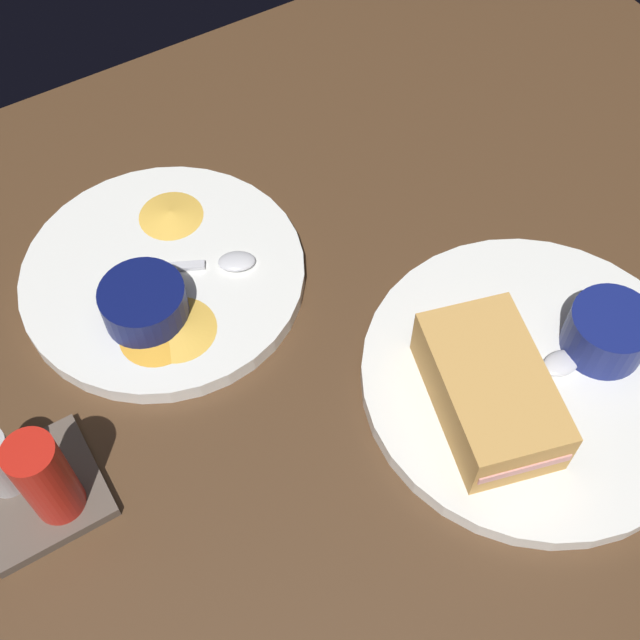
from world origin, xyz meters
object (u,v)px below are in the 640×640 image
object	(u,v)px
ramekin_light_gravy	(144,302)
spoon_by_gravy_ramekin	(221,263)
sandwich_half_near	(489,390)
plate_chips_companion	(164,275)
ramekin_dark_sauce	(608,331)
condiment_caddy	(32,480)
spoon_by_dark_ramekin	(547,370)
plate_sandwich_main	(533,378)

from	to	relation	value
ramekin_light_gravy	spoon_by_gravy_ramekin	bearing A→B (deg)	-79.55
sandwich_half_near	plate_chips_companion	bearing A→B (deg)	32.02
ramekin_dark_sauce	condiment_caddy	bearing A→B (deg)	74.69
spoon_by_dark_ramekin	condiment_caddy	bearing A→B (deg)	73.09
sandwich_half_near	spoon_by_gravy_ramekin	xyz separation A→B (cm)	(22.53, 10.93, -2.04)
spoon_by_gravy_ramekin	condiment_caddy	xyz separation A→B (cm)	(-11.32, 20.67, 1.44)
sandwich_half_near	condiment_caddy	world-z (taller)	condiment_caddy
ramekin_dark_sauce	condiment_caddy	world-z (taller)	condiment_caddy
plate_chips_companion	ramekin_light_gravy	size ratio (longest dim) A/B	3.49
plate_chips_companion	condiment_caddy	size ratio (longest dim) A/B	2.57
ramekin_dark_sauce	sandwich_half_near	bearing A→B (deg)	87.27
ramekin_light_gravy	spoon_by_gravy_ramekin	xyz separation A→B (cm)	(1.41, -7.62, -1.42)
condiment_caddy	spoon_by_gravy_ramekin	bearing A→B (deg)	-61.29
sandwich_half_near	spoon_by_gravy_ramekin	bearing A→B (deg)	25.87
condiment_caddy	sandwich_half_near	bearing A→B (deg)	-109.53
ramekin_dark_sauce	condiment_caddy	xyz separation A→B (cm)	(11.75, 42.91, -0.35)
plate_sandwich_main	spoon_by_gravy_ramekin	distance (cm)	27.57
ramekin_dark_sauce	condiment_caddy	size ratio (longest dim) A/B	0.69
plate_sandwich_main	spoon_by_dark_ramekin	world-z (taller)	spoon_by_dark_ramekin
sandwich_half_near	plate_sandwich_main	bearing A→B (deg)	-87.85
spoon_by_dark_ramekin	plate_chips_companion	size ratio (longest dim) A/B	0.41
spoon_by_dark_ramekin	plate_chips_companion	distance (cm)	32.99
spoon_by_gravy_ramekin	condiment_caddy	bearing A→B (deg)	118.71
ramekin_light_gravy	spoon_by_gravy_ramekin	size ratio (longest dim) A/B	0.73
plate_sandwich_main	plate_chips_companion	xyz separation A→B (cm)	(24.59, 20.70, 0.00)
ramekin_dark_sauce	plate_chips_companion	size ratio (longest dim) A/B	0.27
plate_sandwich_main	spoon_by_dark_ramekin	xyz separation A→B (cm)	(-0.41, -0.79, 1.16)
spoon_by_gravy_ramekin	condiment_caddy	world-z (taller)	condiment_caddy
sandwich_half_near	condiment_caddy	xyz separation A→B (cm)	(11.21, 31.60, -0.59)
plate_sandwich_main	ramekin_dark_sauce	size ratio (longest dim) A/B	4.17
plate_sandwich_main	condiment_caddy	bearing A→B (deg)	73.34
plate_chips_companion	ramekin_dark_sauce	bearing A→B (deg)	-133.36
sandwich_half_near	condiment_caddy	size ratio (longest dim) A/B	1.54
spoon_by_dark_ramekin	condiment_caddy	world-z (taller)	condiment_caddy
plate_sandwich_main	spoon_by_dark_ramekin	bearing A→B (deg)	-117.74
spoon_by_dark_ramekin	ramekin_light_gravy	xyz separation A→B (cm)	(21.34, 24.53, 1.42)
spoon_by_gravy_ramekin	ramekin_light_gravy	bearing A→B (deg)	100.45
plate_sandwich_main	ramekin_light_gravy	size ratio (longest dim) A/B	3.92
spoon_by_gravy_ramekin	plate_chips_companion	bearing A→B (deg)	63.78
condiment_caddy	ramekin_light_gravy	bearing A→B (deg)	-52.77
plate_sandwich_main	spoon_by_dark_ramekin	distance (cm)	1.46
sandwich_half_near	spoon_by_gravy_ramekin	size ratio (longest dim) A/B	1.54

